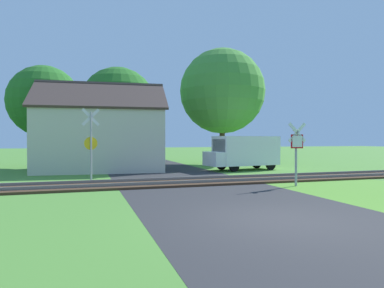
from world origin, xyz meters
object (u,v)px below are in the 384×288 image
Objects in this scene: mail_truck at (244,151)px; tree_center at (118,105)px; crossing_sign_far at (91,140)px; house at (101,138)px; tree_left at (44,101)px; stop_sign_near at (297,148)px; tree_right at (222,91)px.

tree_center is at bearing 49.31° from mail_truck.
house is at bearing 72.27° from crossing_sign_far.
tree_left is 0.99× the size of tree_center.
tree_left reaches higher than house.
stop_sign_near is at bearing -39.31° from crossing_sign_far.
stop_sign_near is 0.29× the size of tree_right.
tree_center is (2.08, 8.15, 2.55)m from crossing_sign_far.
tree_center is 9.77m from mail_truck.
tree_right reaches higher than house.
tree_center reaches higher than tree_left.
tree_right is at bearing -15.15° from mail_truck.
stop_sign_near is at bearing 162.44° from mail_truck.
mail_truck is at bearing -97.42° from tree_right.
stop_sign_near is at bearing -48.54° from house.
crossing_sign_far is at bearing -140.90° from tree_right.
stop_sign_near is at bearing -98.85° from tree_right.
stop_sign_near is 7.97m from mail_truck.
house is at bearing 65.74° from mail_truck.
mail_truck is at bearing -32.96° from tree_center.
tree_left reaches higher than mail_truck.
mail_truck is (9.03, -2.68, -0.89)m from house.
crossing_sign_far is 0.70× the size of mail_truck.
crossing_sign_far is 10.32m from mail_truck.
tree_right reaches higher than stop_sign_near.
tree_center is at bearing 65.97° from house.
tree_center reaches higher than stop_sign_near.
house is 5.43m from tree_left.
house is 9.46m from mail_truck.
house is at bearing -38.35° from tree_left.
tree_right is (10.50, 8.54, 3.98)m from crossing_sign_far.
tree_left is 14.39m from mail_truck.
mail_truck is (7.72, -5.00, -3.30)m from tree_center.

